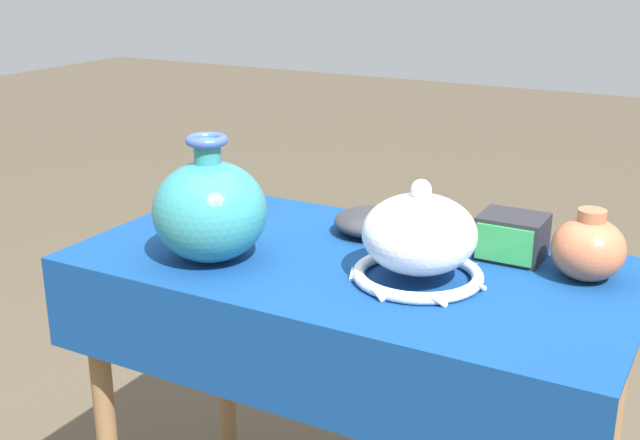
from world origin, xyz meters
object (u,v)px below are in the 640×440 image
at_px(bowl_shallow_charcoal, 372,222).
at_px(jar_round_terracotta, 588,248).
at_px(vase_tall_bulbous, 210,210).
at_px(cup_wide_ochre, 226,195).
at_px(mosaic_tile_box, 512,237).
at_px(vase_dome_bell, 419,241).

xyz_separation_m(bowl_shallow_charcoal, jar_round_terracotta, (0.44, -0.04, 0.03)).
bearing_deg(bowl_shallow_charcoal, jar_round_terracotta, -4.78).
bearing_deg(vase_tall_bulbous, bowl_shallow_charcoal, 53.70).
height_order(cup_wide_ochre, jar_round_terracotta, jar_round_terracotta).
distance_m(mosaic_tile_box, jar_round_terracotta, 0.15).
bearing_deg(vase_dome_bell, jar_round_terracotta, 29.96).
height_order(mosaic_tile_box, bowl_shallow_charcoal, mosaic_tile_box).
xyz_separation_m(vase_dome_bell, mosaic_tile_box, (0.11, 0.19, -0.03)).
bearing_deg(jar_round_terracotta, cup_wide_ochre, -179.05).
bearing_deg(bowl_shallow_charcoal, vase_tall_bulbous, -126.30).
relative_size(mosaic_tile_box, cup_wide_ochre, 1.03).
distance_m(vase_tall_bulbous, jar_round_terracotta, 0.69).
bearing_deg(jar_round_terracotta, bowl_shallow_charcoal, 175.22).
relative_size(vase_tall_bulbous, cup_wide_ochre, 2.02).
distance_m(vase_dome_bell, bowl_shallow_charcoal, 0.26).
height_order(vase_tall_bulbous, cup_wide_ochre, vase_tall_bulbous).
distance_m(vase_dome_bell, mosaic_tile_box, 0.22).
height_order(vase_tall_bulbous, bowl_shallow_charcoal, vase_tall_bulbous).
relative_size(vase_tall_bulbous, vase_dome_bell, 0.97).
distance_m(vase_dome_bell, jar_round_terracotta, 0.30).
distance_m(vase_tall_bulbous, mosaic_tile_box, 0.57).
bearing_deg(bowl_shallow_charcoal, mosaic_tile_box, 0.63).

